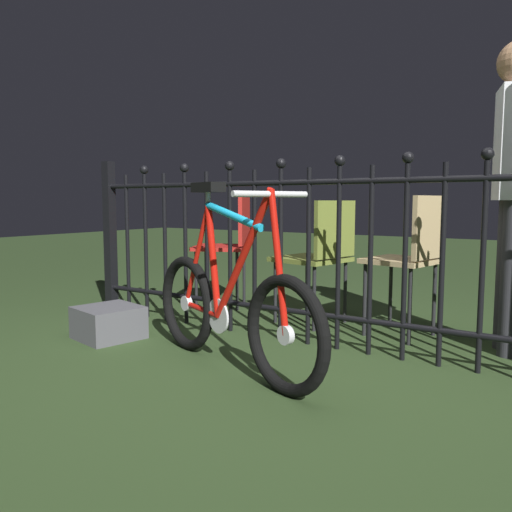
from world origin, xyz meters
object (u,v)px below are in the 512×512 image
chair_olive (320,250)px  chair_tan (412,251)px  display_crate (109,322)px  chair_red (230,240)px  bicycle (229,307)px

chair_olive → chair_tan: chair_tan is taller
chair_olive → display_crate: size_ratio=2.42×
chair_red → display_crate: (-0.04, -1.21, -0.43)m
chair_tan → display_crate: bearing=-146.3°
bicycle → chair_red: 1.59m
chair_olive → display_crate: bearing=-131.6°
chair_red → display_crate: size_ratio=2.50×
bicycle → chair_tan: (0.57, 1.08, 0.22)m
chair_tan → chair_red: 1.51m
chair_olive → chair_tan: bearing=-0.7°
chair_olive → chair_red: (-0.88, 0.18, 0.02)m
bicycle → display_crate: 0.99m
chair_tan → display_crate: size_ratio=2.50×
bicycle → display_crate: (-0.96, 0.06, -0.22)m
display_crate → chair_olive: bearing=48.4°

